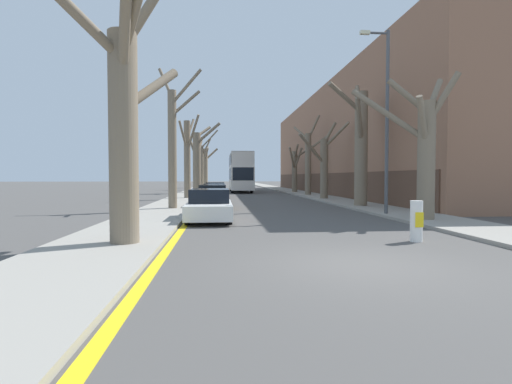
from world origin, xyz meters
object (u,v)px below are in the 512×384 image
Objects in this scene: street_tree_left_4 at (202,164)px; double_decker_bus at (240,170)px; street_tree_left_3 at (197,159)px; lamp_post at (385,114)px; parked_car_0 at (210,205)px; street_tree_right_2 at (324,164)px; street_tree_left_5 at (205,166)px; street_tree_left_0 at (124,115)px; street_tree_right_3 at (309,160)px; street_tree_right_1 at (360,143)px; parked_car_2 at (214,193)px; street_tree_left_1 at (173,144)px; parked_car_3 at (215,190)px; street_tree_left_2 at (187,157)px; traffic_bollard at (416,221)px; street_tree_right_4 at (295,169)px; parked_car_1 at (213,197)px; street_tree_right_0 at (424,149)px.

street_tree_left_4 reaches higher than double_decker_bus.
lamp_post is at bearing -69.40° from street_tree_left_3.
street_tree_right_2 is at bearing 58.67° from parked_car_0.
street_tree_left_0 is at bearing -89.95° from street_tree_left_5.
street_tree_right_2 is at bearing -92.94° from street_tree_right_3.
street_tree_right_3 reaches higher than street_tree_right_1.
street_tree_left_3 is at bearing 97.42° from parked_car_2.
street_tree_left_4 reaches higher than street_tree_left_1.
parked_car_3 is (2.01, -31.95, -3.03)m from street_tree_left_5.
street_tree_left_1 is 6.46m from parked_car_0.
traffic_bollard is at bearing -69.84° from street_tree_left_2.
street_tree_left_4 is at bearing 93.03° from parked_car_0.
parked_car_3 is 3.73× the size of traffic_bollard.
street_tree_right_3 is at bearing 68.22° from street_tree_left_0.
street_tree_left_2 is at bearing -133.29° from street_tree_right_4.
street_tree_left_5 is 30.97m from street_tree_right_3.
traffic_bollard is at bearing -102.81° from street_tree_right_1.
lamp_post is at bearing -74.97° from street_tree_left_4.
street_tree_left_4 is 32.43m from parked_car_1.
lamp_post is (5.16, -30.07, 2.15)m from double_decker_bus.
street_tree_left_1 is at bearing -140.63° from street_tree_right_2.
street_tree_left_0 is 56.27m from street_tree_left_5.
parked_car_2 is 0.53× the size of lamp_post.
street_tree_right_3 is at bearing 18.42° from parked_car_3.
street_tree_left_4 is 1.55× the size of street_tree_right_4.
street_tree_left_1 is 0.93× the size of street_tree_left_4.
street_tree_right_4 is 29.35m from parked_car_0.
street_tree_left_2 reaches higher than street_tree_right_2.
street_tree_right_3 reaches higher than street_tree_left_5.
street_tree_left_3 is at bearing -90.15° from street_tree_left_5.
street_tree_right_3 is (10.95, -28.97, -0.24)m from street_tree_left_5.
street_tree_left_4 is at bearing 108.46° from street_tree_right_1.
street_tree_left_4 reaches higher than street_tree_left_5.
street_tree_right_3 is at bearing 66.92° from parked_car_0.
street_tree_left_2 is at bearing 97.76° from parked_car_0.
street_tree_right_3 is 17.22m from parked_car_1.
street_tree_left_2 is 10.99m from street_tree_right_2.
street_tree_left_5 reaches higher than parked_car_0.
street_tree_left_5 is 1.18× the size of street_tree_right_0.
street_tree_left_5 is at bearing 98.08° from traffic_bollard.
street_tree_right_1 reaches higher than street_tree_left_0.
street_tree_right_0 is at bearing -90.56° from street_tree_right_4.
street_tree_left_4 is at bearing 89.90° from street_tree_left_3.
street_tree_left_2 is 11.98m from street_tree_left_3.
street_tree_right_1 reaches higher than traffic_bollard.
street_tree_right_4 is at bearing 60.45° from parked_car_2.
street_tree_right_1 is 0.89× the size of lamp_post.
street_tree_right_4 is 6.89m from double_decker_bus.
parked_car_3 is at bearing 80.61° from street_tree_left_1.
lamp_post is (8.05, -11.02, 4.11)m from parked_car_2.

